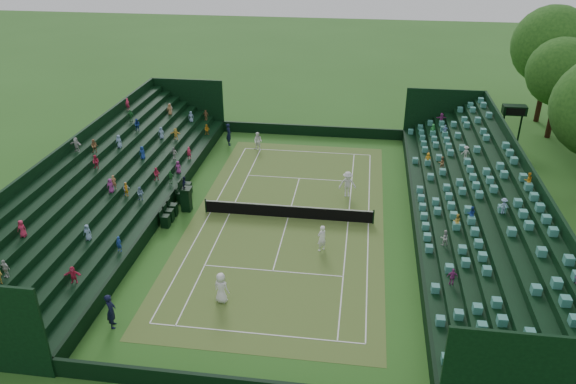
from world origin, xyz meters
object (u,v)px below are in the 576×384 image
at_px(player_near_west, 221,288).
at_px(player_far_east, 347,184).
at_px(umpire_chair, 186,196).
at_px(player_far_west, 258,141).
at_px(player_near_east, 322,238).
at_px(tennis_net, 288,211).

xyz_separation_m(player_near_west, player_far_east, (6.11, 13.48, 0.09)).
relative_size(umpire_chair, player_near_west, 1.45).
bearing_deg(player_far_east, umpire_chair, -169.73).
bearing_deg(player_near_west, player_far_east, -95.98).
bearing_deg(umpire_chair, player_far_west, 76.09).
xyz_separation_m(umpire_chair, player_far_west, (2.90, 11.69, -0.31)).
xyz_separation_m(player_near_east, player_far_east, (1.23, 7.65, 0.10)).
xyz_separation_m(player_far_west, player_far_east, (8.17, -7.91, 0.18)).
xyz_separation_m(tennis_net, player_near_east, (2.62, -3.76, 0.35)).
xyz_separation_m(player_near_east, player_far_west, (-6.94, 15.56, -0.07)).
distance_m(tennis_net, umpire_chair, 7.24).
bearing_deg(player_far_west, player_near_east, -49.95).
height_order(tennis_net, player_near_east, player_near_east).
relative_size(umpire_chair, player_far_east, 1.32).
relative_size(player_near_east, player_far_west, 1.09).
height_order(umpire_chair, player_near_west, umpire_chair).
bearing_deg(player_near_east, player_far_west, -108.60).
bearing_deg(player_near_east, tennis_net, -97.72).
xyz_separation_m(player_near_west, player_near_east, (4.88, 5.83, -0.02)).
distance_m(player_near_west, player_far_east, 14.80).
bearing_deg(player_near_west, tennis_net, -84.82).
distance_m(umpire_chair, player_far_west, 12.05).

